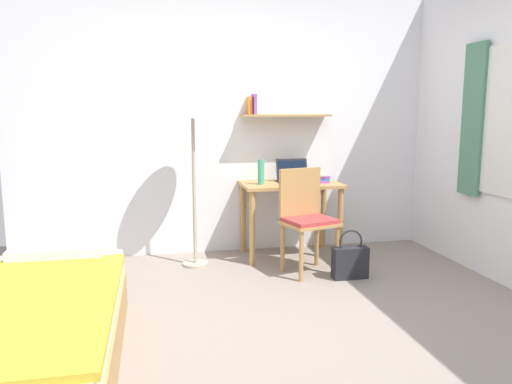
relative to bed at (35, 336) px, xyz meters
name	(u,v)px	position (x,y,z in m)	size (l,w,h in m)	color
ground_plane	(285,332)	(1.45, 0.27, -0.24)	(5.28, 5.28, 0.00)	gray
wall_back	(235,124)	(1.46, 2.29, 1.06)	(4.40, 0.27, 2.60)	white
bed	(35,336)	(0.00, 0.00, 0.00)	(0.87, 1.91, 0.54)	#B2844C
desk	(290,197)	(1.96, 1.97, 0.35)	(0.96, 0.58, 0.73)	#B2844C
desk_chair	(306,215)	(1.96, 1.45, 0.27)	(0.53, 0.49, 0.92)	#B2844C
standing_lamp	(193,114)	(1.00, 1.83, 1.17)	(0.43, 0.43, 1.59)	#B2A893
laptop	(293,176)	(2.00, 2.03, 0.55)	(0.33, 0.24, 0.22)	black
water_bottle	(261,172)	(1.65, 1.92, 0.61)	(0.06, 0.06, 0.24)	#42A87F
book_stack	(319,177)	(2.24, 1.97, 0.54)	(0.18, 0.25, 0.09)	purple
handbag	(350,261)	(2.28, 1.19, -0.09)	(0.30, 0.12, 0.43)	#232328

